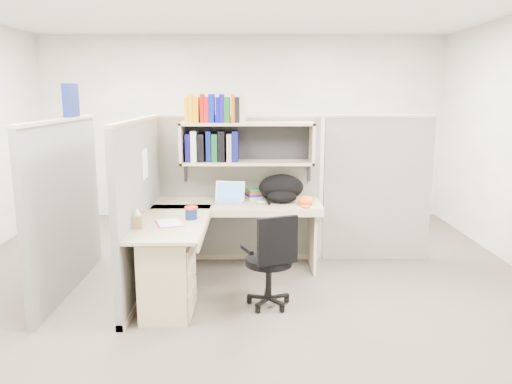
{
  "coord_description": "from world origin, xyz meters",
  "views": [
    {
      "loc": [
        0.15,
        -4.56,
        1.86
      ],
      "look_at": [
        0.19,
        0.25,
        0.9
      ],
      "focal_mm": 35.0,
      "sensor_mm": 36.0,
      "label": 1
    }
  ],
  "objects_px": {
    "snack_canister": "(191,213)",
    "task_chair": "(270,275)",
    "backpack": "(282,188)",
    "laptop": "(228,193)",
    "desk": "(190,255)"
  },
  "relations": [
    {
      "from": "desk",
      "to": "task_chair",
      "type": "relative_size",
      "value": 2.03
    },
    {
      "from": "desk",
      "to": "snack_canister",
      "type": "xyz_separation_m",
      "value": [
        0.0,
        0.15,
        0.35
      ]
    },
    {
      "from": "desk",
      "to": "laptop",
      "type": "distance_m",
      "value": 0.96
    },
    {
      "from": "snack_canister",
      "to": "task_chair",
      "type": "xyz_separation_m",
      "value": [
        0.71,
        -0.3,
        -0.49
      ]
    },
    {
      "from": "backpack",
      "to": "desk",
      "type": "bearing_deg",
      "value": -121.31
    },
    {
      "from": "laptop",
      "to": "task_chair",
      "type": "height_order",
      "value": "laptop"
    },
    {
      "from": "backpack",
      "to": "task_chair",
      "type": "xyz_separation_m",
      "value": [
        -0.15,
        -1.05,
        -0.57
      ]
    },
    {
      "from": "laptop",
      "to": "snack_canister",
      "type": "height_order",
      "value": "laptop"
    },
    {
      "from": "laptop",
      "to": "backpack",
      "type": "distance_m",
      "value": 0.57
    },
    {
      "from": "desk",
      "to": "snack_canister",
      "type": "relative_size",
      "value": 14.86
    },
    {
      "from": "laptop",
      "to": "task_chair",
      "type": "distance_m",
      "value": 1.18
    },
    {
      "from": "snack_canister",
      "to": "task_chair",
      "type": "relative_size",
      "value": 0.14
    },
    {
      "from": "snack_canister",
      "to": "backpack",
      "type": "bearing_deg",
      "value": 40.86
    },
    {
      "from": "desk",
      "to": "task_chair",
      "type": "height_order",
      "value": "task_chair"
    },
    {
      "from": "backpack",
      "to": "snack_canister",
      "type": "xyz_separation_m",
      "value": [
        -0.87,
        -0.75,
        -0.08
      ]
    }
  ]
}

